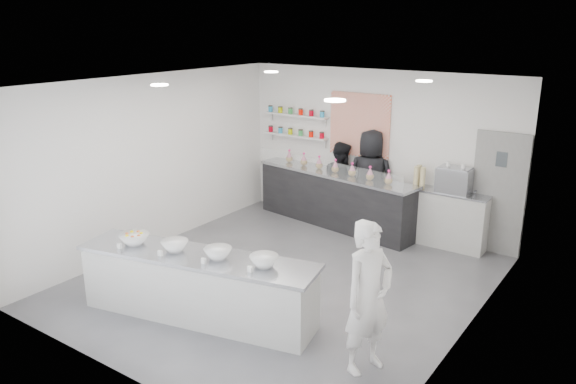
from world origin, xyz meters
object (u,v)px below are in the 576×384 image
object	(u,v)px
prep_counter	(198,286)
staff_right	(370,180)
espresso_machine	(454,180)
espresso_ledge	(448,219)
woman_prep	(368,297)
back_bar	(334,199)
staff_left	(340,182)

from	to	relation	value
prep_counter	staff_right	xyz separation A→B (m)	(0.30, 4.39, 0.51)
prep_counter	staff_right	size ratio (longest dim) A/B	1.72
espresso_machine	espresso_ledge	bearing A→B (deg)	180.00
espresso_machine	staff_right	bearing A→B (deg)	177.88
espresso_ledge	woman_prep	xyz separation A→B (m)	(0.52, -4.10, 0.39)
back_bar	staff_right	xyz separation A→B (m)	(0.62, 0.25, 0.43)
prep_counter	espresso_machine	xyz separation A→B (m)	(1.91, 4.33, 0.77)
back_bar	staff_left	distance (m)	0.37
espresso_machine	woman_prep	xyz separation A→B (m)	(0.47, -4.10, -0.33)
espresso_ledge	staff_left	bearing A→B (deg)	178.45
espresso_ledge	espresso_machine	xyz separation A→B (m)	(0.05, 0.00, 0.72)
woman_prep	staff_left	size ratio (longest dim) A/B	1.11
woman_prep	back_bar	bearing A→B (deg)	54.75
back_bar	staff_right	world-z (taller)	staff_right
prep_counter	staff_right	bearing A→B (deg)	73.69
back_bar	woman_prep	xyz separation A→B (m)	(2.71, -3.91, 0.36)
espresso_ledge	staff_right	distance (m)	1.63
prep_counter	staff_left	xyz separation A→B (m)	(-0.35, 4.39, 0.36)
back_bar	woman_prep	distance (m)	4.77
staff_left	staff_right	world-z (taller)	staff_right
prep_counter	espresso_machine	world-z (taller)	espresso_machine
espresso_ledge	staff_left	size ratio (longest dim) A/B	0.84
espresso_machine	woman_prep	world-z (taller)	woman_prep
back_bar	staff_right	distance (m)	0.80
staff_right	staff_left	bearing A→B (deg)	-11.30
espresso_ledge	back_bar	bearing A→B (deg)	-175.02
back_bar	staff_left	size ratio (longest dim) A/B	2.12
prep_counter	espresso_ledge	bearing A→B (deg)	54.33
prep_counter	espresso_machine	bearing A→B (deg)	53.74
prep_counter	woman_prep	xyz separation A→B (m)	(2.38, 0.24, 0.44)
espresso_machine	staff_right	size ratio (longest dim) A/B	0.29
espresso_ledge	staff_right	world-z (taller)	staff_right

